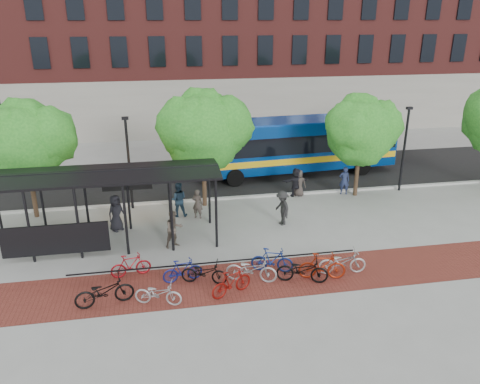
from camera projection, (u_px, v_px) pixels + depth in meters
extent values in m
plane|color=#9E9E99|center=(270.00, 225.00, 23.89)|extent=(160.00, 160.00, 0.00)
cube|color=black|center=(242.00, 176.00, 31.26)|extent=(160.00, 8.00, 0.01)
cube|color=#B7B7B2|center=(254.00, 196.00, 27.55)|extent=(160.00, 0.25, 0.12)
cube|color=maroon|center=(252.00, 280.00, 18.96)|extent=(24.00, 3.00, 0.01)
cube|color=black|center=(217.00, 272.00, 19.57)|extent=(12.00, 0.05, 0.95)
cube|color=maroon|center=(309.00, 16.00, 45.95)|extent=(55.00, 14.00, 20.00)
cylinder|color=black|center=(29.00, 227.00, 19.78)|extent=(0.12, 0.12, 3.30)
cylinder|color=black|center=(42.00, 204.00, 22.27)|extent=(0.12, 0.12, 3.30)
cylinder|color=black|center=(78.00, 224.00, 20.11)|extent=(0.12, 0.12, 3.30)
cylinder|color=black|center=(86.00, 201.00, 22.60)|extent=(0.12, 0.12, 3.30)
cylinder|color=black|center=(126.00, 220.00, 20.45)|extent=(0.12, 0.12, 3.30)
cylinder|color=black|center=(128.00, 198.00, 22.93)|extent=(0.12, 0.12, 3.30)
cylinder|color=black|center=(172.00, 217.00, 20.78)|extent=(0.12, 0.12, 3.30)
cylinder|color=black|center=(169.00, 196.00, 23.26)|extent=(0.12, 0.12, 3.30)
cylinder|color=black|center=(216.00, 214.00, 21.11)|extent=(0.12, 0.12, 3.30)
cylinder|color=black|center=(209.00, 193.00, 23.59)|extent=(0.12, 0.12, 3.30)
cube|color=black|center=(56.00, 240.00, 20.13)|extent=(4.50, 0.08, 1.40)
cube|color=black|center=(99.00, 178.00, 20.24)|extent=(10.60, 1.65, 0.29)
cube|color=black|center=(102.00, 168.00, 21.53)|extent=(10.60, 1.65, 0.29)
cube|color=black|center=(104.00, 172.00, 22.32)|extent=(9.00, 0.10, 0.40)
cube|color=black|center=(127.00, 183.00, 22.76)|extent=(2.40, 0.12, 0.70)
cube|color=#FF7200|center=(127.00, 183.00, 22.83)|extent=(2.20, 0.02, 0.55)
cylinder|color=#382619|center=(34.00, 196.00, 24.52)|extent=(0.24, 0.24, 2.38)
sphere|color=#20761F|center=(25.00, 144.00, 23.53)|extent=(4.00, 4.00, 4.00)
sphere|color=#20761F|center=(46.00, 137.00, 23.78)|extent=(3.20, 3.20, 3.20)
sphere|color=#20761F|center=(5.00, 139.00, 22.98)|extent=(3.00, 3.00, 3.00)
sphere|color=#20761F|center=(26.00, 127.00, 23.64)|extent=(2.80, 2.80, 2.80)
cylinder|color=#382619|center=(204.00, 184.00, 25.99)|extent=(0.24, 0.24, 2.52)
sphere|color=#20761F|center=(203.00, 132.00, 24.95)|extent=(4.20, 4.20, 4.20)
sphere|color=#20761F|center=(222.00, 125.00, 25.20)|extent=(3.36, 3.36, 3.36)
sphere|color=#20761F|center=(187.00, 127.00, 24.39)|extent=(3.15, 3.15, 3.15)
sphere|color=#20761F|center=(203.00, 116.00, 25.05)|extent=(2.94, 2.94, 2.94)
cylinder|color=#382619|center=(356.00, 177.00, 27.52)|extent=(0.24, 0.24, 2.27)
sphere|color=#20761F|center=(361.00, 133.00, 26.58)|extent=(3.80, 3.80, 3.80)
sphere|color=#20761F|center=(375.00, 126.00, 26.82)|extent=(3.04, 3.04, 3.04)
sphere|color=#20761F|center=(351.00, 128.00, 26.04)|extent=(2.85, 2.85, 2.85)
sphere|color=#20761F|center=(361.00, 117.00, 26.68)|extent=(2.66, 2.66, 2.66)
cylinder|color=black|center=(129.00, 165.00, 25.16)|extent=(0.14, 0.14, 5.00)
cube|color=black|center=(125.00, 118.00, 24.26)|extent=(0.35, 0.20, 0.15)
cylinder|color=black|center=(404.00, 151.00, 27.81)|extent=(0.14, 0.14, 5.00)
cube|color=black|center=(409.00, 108.00, 26.91)|extent=(0.35, 0.20, 0.15)
cube|color=navy|center=(294.00, 143.00, 31.04)|extent=(13.89, 4.02, 3.14)
cube|color=black|center=(294.00, 140.00, 30.95)|extent=(13.62, 4.04, 1.14)
cube|color=yellow|center=(293.00, 155.00, 31.32)|extent=(13.76, 4.06, 0.40)
cube|color=navy|center=(295.00, 121.00, 30.51)|extent=(13.60, 3.71, 0.21)
cylinder|color=black|center=(235.00, 178.00, 29.20)|extent=(1.12, 0.40, 1.10)
cylinder|color=black|center=(225.00, 164.00, 31.89)|extent=(1.12, 0.40, 1.10)
cylinder|color=black|center=(362.00, 167.00, 31.28)|extent=(1.12, 0.40, 1.10)
cylinder|color=black|center=(342.00, 155.00, 33.97)|extent=(1.12, 0.40, 1.10)
imported|color=black|center=(104.00, 291.00, 17.15)|extent=(2.25, 1.16, 1.13)
imported|color=maroon|center=(131.00, 265.00, 19.08)|extent=(1.70, 0.74, 0.99)
imported|color=#A6A6A8|center=(158.00, 293.00, 17.21)|extent=(1.89, 1.12, 0.94)
imported|color=navy|center=(183.00, 270.00, 18.71)|extent=(1.67, 0.72, 0.97)
imported|color=black|center=(204.00, 272.00, 18.57)|extent=(1.97, 1.18, 0.98)
imported|color=maroon|center=(231.00, 282.00, 17.79)|extent=(1.81, 1.20, 1.06)
imported|color=#A1A1A4|center=(251.00, 269.00, 18.69)|extent=(2.20, 1.34, 1.09)
imported|color=navy|center=(272.00, 260.00, 19.41)|extent=(1.84, 1.05, 1.07)
imported|color=black|center=(302.00, 270.00, 18.65)|extent=(2.18, 1.29, 1.08)
imported|color=maroon|center=(322.00, 266.00, 18.87)|extent=(1.99, 0.93, 1.15)
imported|color=#ACACAF|center=(342.00, 262.00, 19.28)|extent=(2.06, 0.87, 1.05)
imported|color=black|center=(116.00, 213.00, 23.05)|extent=(1.08, 1.03, 1.86)
imported|color=#403933|center=(197.00, 204.00, 24.48)|extent=(0.70, 0.62, 1.61)
imported|color=#1A2D3D|center=(178.00, 199.00, 24.69)|extent=(0.96, 0.77, 1.88)
imported|color=black|center=(296.00, 182.00, 27.49)|extent=(1.62, 0.62, 1.72)
imported|color=#39312E|center=(299.00, 183.00, 27.55)|extent=(0.92, 0.80, 1.58)
imported|color=#212A4D|center=(344.00, 181.00, 27.79)|extent=(0.71, 0.55, 1.71)
imported|color=brown|center=(174.00, 229.00, 21.38)|extent=(1.07, 0.98, 1.78)
imported|color=#242424|center=(282.00, 208.00, 23.70)|extent=(0.91, 1.28, 1.81)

